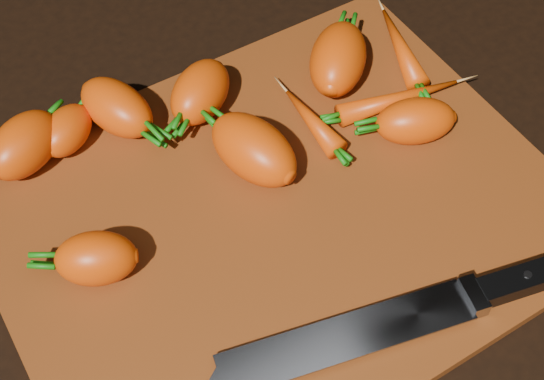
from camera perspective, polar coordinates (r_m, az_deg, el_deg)
ground at (r=0.70m, az=0.43°, el=-2.26°), size 2.00×2.00×0.01m
cutting_board at (r=0.69m, az=0.43°, el=-1.75°), size 0.50×0.40×0.01m
carrot_0 at (r=0.73m, az=-18.16°, el=3.25°), size 0.10×0.08×0.05m
carrot_1 at (r=0.65m, az=-13.10°, el=-5.04°), size 0.08×0.07×0.05m
carrot_2 at (r=0.75m, az=-11.62°, el=6.11°), size 0.07×0.10×0.05m
carrot_3 at (r=0.69m, az=-1.39°, el=3.07°), size 0.08×0.11×0.06m
carrot_4 at (r=0.75m, az=-5.42°, el=7.36°), size 0.09×0.09×0.05m
carrot_5 at (r=0.74m, az=-15.20°, el=4.35°), size 0.07×0.07×0.04m
carrot_6 at (r=0.73m, az=10.75°, el=5.12°), size 0.09×0.07×0.05m
carrot_7 at (r=0.82m, az=9.64°, el=10.62°), size 0.06×0.12×0.02m
carrot_8 at (r=0.77m, az=9.52°, el=6.80°), size 0.13×0.05×0.02m
carrot_9 at (r=0.74m, az=3.00°, el=5.27°), size 0.02×0.09×0.02m
carrot_10 at (r=0.77m, az=5.00°, el=9.80°), size 0.11×0.11×0.06m
knife at (r=0.62m, az=7.49°, el=-10.35°), size 0.34×0.11×0.02m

